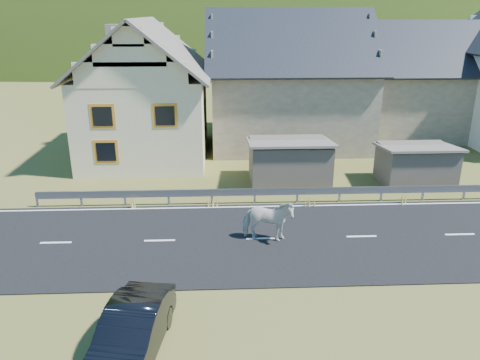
{
  "coord_description": "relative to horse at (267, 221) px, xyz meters",
  "views": [
    {
      "loc": [
        -5.59,
        -16.51,
        8.47
      ],
      "look_at": [
        -4.78,
        1.6,
        1.93
      ],
      "focal_mm": 35.0,
      "sensor_mm": 36.0,
      "label": 1
    }
  ],
  "objects": [
    {
      "name": "conifer_patch",
      "position": [
        -51.2,
        110.17,
        5.11
      ],
      "size": [
        76.0,
        50.0,
        28.0
      ],
      "primitive_type": "ellipsoid",
      "color": "black",
      "rests_on": "ground"
    },
    {
      "name": "guardrail",
      "position": [
        3.8,
        3.85,
        -0.33
      ],
      "size": [
        28.1,
        0.09,
        0.75
      ],
      "color": "#93969B",
      "rests_on": "ground"
    },
    {
      "name": "lane_markings",
      "position": [
        3.8,
        0.17,
        -0.85
      ],
      "size": [
        60.0,
        6.6,
        0.01
      ],
      "primitive_type": "cube",
      "color": "silver",
      "rests_on": "road"
    },
    {
      "name": "house_stone_b",
      "position": [
        12.8,
        17.17,
        3.34
      ],
      "size": [
        9.8,
        8.8,
        8.1
      ],
      "color": "gray",
      "rests_on": "ground"
    },
    {
      "name": "road",
      "position": [
        3.8,
        0.17,
        -0.87
      ],
      "size": [
        60.0,
        7.0,
        0.04
      ],
      "primitive_type": "cube",
      "color": "black",
      "rests_on": "ground"
    },
    {
      "name": "mountain",
      "position": [
        8.8,
        180.17,
        -20.89
      ],
      "size": [
        440.0,
        280.0,
        260.0
      ],
      "primitive_type": "ellipsoid",
      "color": "#21370F",
      "rests_on": "ground"
    },
    {
      "name": "ground",
      "position": [
        3.8,
        0.17,
        -0.89
      ],
      "size": [
        160.0,
        160.0,
        0.0
      ],
      "primitive_type": "plane",
      "color": "#49501A",
      "rests_on": "ground"
    },
    {
      "name": "horse",
      "position": [
        0.0,
        0.0,
        0.0
      ],
      "size": [
        1.24,
        2.14,
        1.71
      ],
      "primitive_type": "imported",
      "rotation": [
        0.0,
        0.0,
        1.41
      ],
      "color": "beige",
      "rests_on": "road"
    },
    {
      "name": "shed_right",
      "position": [
        8.3,
        6.17,
        0.11
      ],
      "size": [
        3.8,
        2.9,
        2.2
      ],
      "primitive_type": "cube",
      "color": "brown",
      "rests_on": "ground"
    },
    {
      "name": "car",
      "position": [
        -4.14,
        -6.25,
        -0.22
      ],
      "size": [
        1.98,
        4.22,
        1.34
      ],
      "primitive_type": "imported",
      "rotation": [
        0.0,
        0.0,
        -0.14
      ],
      "color": "black",
      "rests_on": "ground"
    },
    {
      "name": "shed_left",
      "position": [
        1.8,
        6.67,
        0.21
      ],
      "size": [
        4.3,
        3.3,
        2.4
      ],
      "primitive_type": "cube",
      "color": "brown",
      "rests_on": "ground"
    },
    {
      "name": "house_cream",
      "position": [
        -6.21,
        12.17,
        3.46
      ],
      "size": [
        7.8,
        9.8,
        8.3
      ],
      "color": "beige",
      "rests_on": "ground"
    },
    {
      "name": "house_stone_a",
      "position": [
        2.8,
        15.17,
        3.74
      ],
      "size": [
        10.8,
        9.8,
        8.9
      ],
      "color": "gray",
      "rests_on": "ground"
    }
  ]
}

